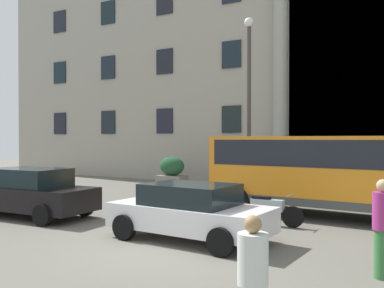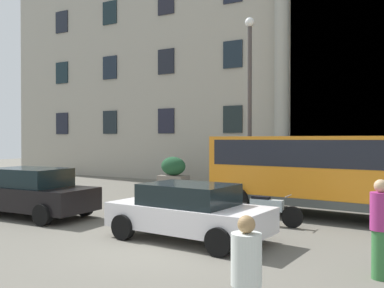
# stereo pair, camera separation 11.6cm
# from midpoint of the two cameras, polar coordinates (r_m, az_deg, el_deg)

# --- Properties ---
(ground_plane) EXTENTS (80.00, 64.00, 0.12)m
(ground_plane) POSITION_cam_midpoint_polar(r_m,az_deg,el_deg) (10.05, -2.40, -13.89)
(ground_plane) COLOR #605D53
(office_building_facade) EXTENTS (43.42, 9.62, 16.07)m
(office_building_facade) POSITION_cam_midpoint_polar(r_m,az_deg,el_deg) (26.81, 18.49, 12.66)
(office_building_facade) COLOR #A19C8E
(office_building_facade) RESTS_ON ground_plane
(orange_minibus) EXTENTS (7.25, 3.13, 2.55)m
(orange_minibus) POSITION_cam_midpoint_polar(r_m,az_deg,el_deg) (14.07, 17.63, -3.12)
(orange_minibus) COLOR orange
(orange_minibus) RESTS_ON ground_plane
(hedge_planter_entrance_right) EXTENTS (1.69, 0.90, 1.65)m
(hedge_planter_entrance_right) POSITION_cam_midpoint_polar(r_m,az_deg,el_deg) (19.20, 22.79, -4.35)
(hedge_planter_entrance_right) COLOR slate
(hedge_planter_entrance_right) RESTS_ON ground_plane
(hedge_planter_far_west) EXTENTS (1.49, 0.90, 1.53)m
(hedge_planter_far_west) POSITION_cam_midpoint_polar(r_m,az_deg,el_deg) (22.36, -2.39, -3.74)
(hedge_planter_far_west) COLOR gray
(hedge_planter_far_west) RESTS_ON ground_plane
(parked_compact_extra) EXTENTS (4.09, 2.17, 1.37)m
(parked_compact_extra) POSITION_cam_midpoint_polar(r_m,az_deg,el_deg) (10.48, -0.12, -9.00)
(parked_compact_extra) COLOR silver
(parked_compact_extra) RESTS_ON ground_plane
(parked_estate_mid) EXTENTS (4.45, 2.08, 1.54)m
(parked_estate_mid) POSITION_cam_midpoint_polar(r_m,az_deg,el_deg) (14.50, -20.74, -6.06)
(parked_estate_mid) COLOR black
(parked_estate_mid) RESTS_ON ground_plane
(motorcycle_far_end) EXTENTS (2.08, 0.55, 0.89)m
(motorcycle_far_end) POSITION_cam_midpoint_polar(r_m,az_deg,el_deg) (12.46, 10.09, -8.60)
(motorcycle_far_end) COLOR black
(motorcycle_far_end) RESTS_ON ground_plane
(pedestrian_child_trailing) EXTENTS (0.36, 0.36, 1.59)m
(pedestrian_child_trailing) POSITION_cam_midpoint_polar(r_m,az_deg,el_deg) (5.21, 7.97, -18.11)
(pedestrian_child_trailing) COLOR black
(pedestrian_child_trailing) RESTS_ON ground_plane
(pedestrian_woman_with_bag) EXTENTS (0.36, 0.36, 1.76)m
(pedestrian_woman_with_bag) POSITION_cam_midpoint_polar(r_m,az_deg,el_deg) (8.32, 24.37, -10.32)
(pedestrian_woman_with_bag) COLOR #34703A
(pedestrian_woman_with_bag) RESTS_ON ground_plane
(lamppost_plaza_centre) EXTENTS (0.40, 0.40, 7.55)m
(lamppost_plaza_centre) POSITION_cam_midpoint_polar(r_m,az_deg,el_deg) (18.08, 7.93, 6.82)
(lamppost_plaza_centre) COLOR #3E3938
(lamppost_plaza_centre) RESTS_ON ground_plane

